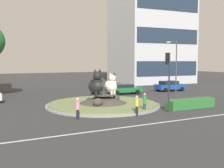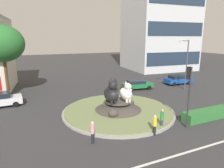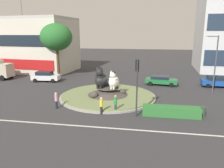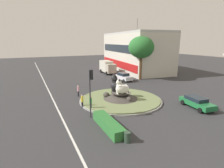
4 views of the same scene
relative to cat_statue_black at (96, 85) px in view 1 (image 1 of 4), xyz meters
The scene contains 15 objects.
ground_plane 2.31m from the cat_statue_black, ahead, with size 160.00×160.00×0.00m, color #333335.
lane_centreline 8.87m from the cat_statue_black, 84.70° to the right, with size 112.00×0.20×0.01m, color silver.
roundabout_island 1.95m from the cat_statue_black, ahead, with size 11.57×11.57×1.22m.
cat_statue_black is the anchor object (origin of this frame).
cat_statue_white 1.59m from the cat_statue_black, ahead, with size 1.54×2.18×2.18m.
traffic_light_mast 7.31m from the cat_statue_black, 50.45° to the right, with size 0.36×0.45×5.29m.
office_tower 35.50m from the cat_statue_black, 45.73° to the left, with size 15.56×14.71×31.42m.
clipped_hedge_strip 9.39m from the cat_statue_black, 32.45° to the right, with size 5.28×1.20×0.90m, color #2D7033.
streetlight_arm 14.59m from the cat_statue_black, 17.63° to the left, with size 1.89×0.35×7.29m.
pedestrian_yellow_shirt 5.88m from the cat_statue_black, 77.41° to the right, with size 0.31×0.31×1.69m.
pedestrian_pink_shirt 6.17m from the cat_statue_black, 127.18° to the right, with size 0.30×0.30×1.72m.
pedestrian_green_shirt 5.64m from the cat_statue_black, 62.97° to the right, with size 0.31×0.31×1.75m.
hatchback_near_shophouse 17.31m from the cat_statue_black, 26.09° to the left, with size 4.71×2.21×1.54m.
parked_car_right 10.61m from the cat_statue_black, 44.74° to the left, with size 4.75×2.41×1.38m.
litter_bin 11.73m from the cat_statue_black, 22.83° to the right, with size 0.56×0.56×0.90m.
Camera 1 is at (-11.11, -24.01, 4.52)m, focal length 41.92 mm.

